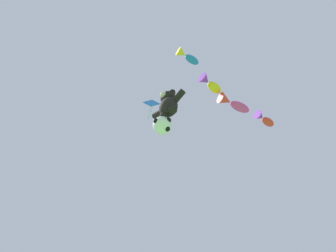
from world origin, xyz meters
TOP-DOWN VIEW (x-y plane):
  - teddy_bear_kite at (2.20, 3.32)m, footprint 2.40×1.06m
  - soccer_ball_kite at (1.62, 3.49)m, footprint 1.09×1.09m
  - fish_kite_cobalt at (4.16, 3.07)m, footprint 0.91×1.68m
  - fish_kite_goldfin at (4.01, 5.62)m, footprint 0.91×1.87m
  - fish_kite_magenta at (4.30, 7.71)m, footprint 1.51×2.59m
  - fish_kite_crimson at (5.17, 10.43)m, footprint 0.96×1.81m
  - diamond_kite at (-0.32, 4.02)m, footprint 0.90×1.10m

SIDE VIEW (x-z plane):
  - soccer_ball_kite at x=1.62m, z-range 10.54..11.54m
  - teddy_bear_kite at x=2.20m, z-range 11.12..13.56m
  - fish_kite_crimson at x=5.17m, z-range 15.15..15.89m
  - fish_kite_magenta at x=4.30m, z-range 15.10..15.95m
  - fish_kite_cobalt at x=4.16m, z-range 15.67..16.28m
  - fish_kite_goldfin at x=4.01m, z-range 15.63..16.46m
  - diamond_kite at x=-0.32m, z-range 15.19..18.09m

